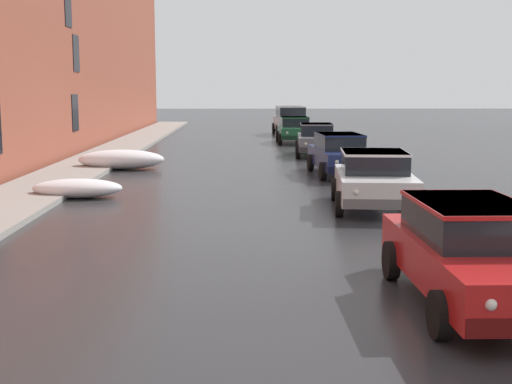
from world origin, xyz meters
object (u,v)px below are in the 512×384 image
object	(u,v)px
sedan_red_approaching_near_lane	(472,251)
sedan_green_queued_behind_truck	(295,129)
sedan_white_parked_kerbside_close	(374,178)
suv_silver_at_far_intersection	(290,119)
sedan_darkblue_parked_kerbside_mid	(340,153)
sedan_grey_parked_far_down_block	(316,139)

from	to	relation	value
sedan_red_approaching_near_lane	sedan_green_queued_behind_truck	distance (m)	28.57
sedan_red_approaching_near_lane	sedan_green_queued_behind_truck	size ratio (longest dim) A/B	1.13
sedan_white_parked_kerbside_close	suv_silver_at_far_intersection	world-z (taller)	suv_silver_at_far_intersection
sedan_green_queued_behind_truck	sedan_white_parked_kerbside_close	bearing A→B (deg)	-88.63
sedan_darkblue_parked_kerbside_mid	sedan_grey_parked_far_down_block	bearing A→B (deg)	90.88
suv_silver_at_far_intersection	sedan_white_parked_kerbside_close	bearing A→B (deg)	-89.42
sedan_grey_parked_far_down_block	suv_silver_at_far_intersection	distance (m)	14.03
sedan_red_approaching_near_lane	sedan_grey_parked_far_down_block	bearing A→B (deg)	89.89
sedan_white_parked_kerbside_close	sedan_grey_parked_far_down_block	world-z (taller)	same
sedan_white_parked_kerbside_close	sedan_red_approaching_near_lane	bearing A→B (deg)	-90.65
sedan_grey_parked_far_down_block	sedan_green_queued_behind_truck	size ratio (longest dim) A/B	1.02
sedan_grey_parked_far_down_block	suv_silver_at_far_intersection	xyz separation A→B (m)	(-0.24, 14.03, 0.24)
sedan_darkblue_parked_kerbside_mid	sedan_green_queued_behind_truck	xyz separation A→B (m)	(-0.56, 14.04, -0.00)
sedan_red_approaching_near_lane	sedan_grey_parked_far_down_block	distance (m)	21.45
sedan_grey_parked_far_down_block	sedan_green_queued_behind_truck	world-z (taller)	same
sedan_red_approaching_near_lane	sedan_green_queued_behind_truck	xyz separation A→B (m)	(-0.41, 28.57, -0.00)
suv_silver_at_far_intersection	sedan_darkblue_parked_kerbside_mid	bearing A→B (deg)	-89.07
sedan_white_parked_kerbside_close	sedan_grey_parked_far_down_block	distance (m)	13.64
sedan_white_parked_kerbside_close	sedan_grey_parked_far_down_block	bearing A→B (deg)	90.20
sedan_red_approaching_near_lane	sedan_darkblue_parked_kerbside_mid	xyz separation A→B (m)	(0.15, 14.53, 0.00)
sedan_red_approaching_near_lane	sedan_darkblue_parked_kerbside_mid	distance (m)	14.53
sedan_red_approaching_near_lane	sedan_darkblue_parked_kerbside_mid	world-z (taller)	same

